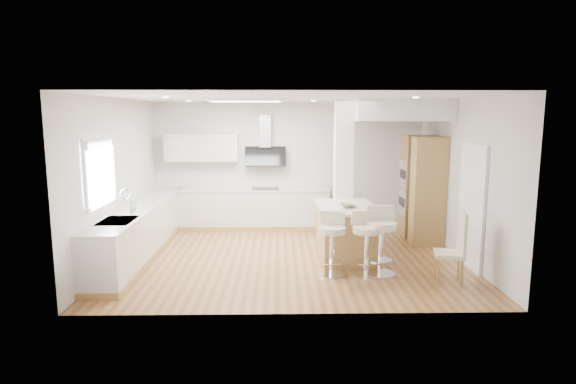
{
  "coord_description": "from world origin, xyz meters",
  "views": [
    {
      "loc": [
        -0.2,
        -8.31,
        2.51
      ],
      "look_at": [
        -0.03,
        0.4,
        1.11
      ],
      "focal_mm": 30.0,
      "sensor_mm": 36.0,
      "label": 1
    }
  ],
  "objects_px": {
    "peninsula": "(346,231)",
    "dining_chair": "(456,245)",
    "bar_stool_c": "(381,237)",
    "bar_stool_b": "(366,240)",
    "bar_stool_a": "(332,240)"
  },
  "relations": [
    {
      "from": "bar_stool_b",
      "to": "bar_stool_a",
      "type": "bearing_deg",
      "value": 166.17
    },
    {
      "from": "bar_stool_b",
      "to": "bar_stool_c",
      "type": "bearing_deg",
      "value": 5.13
    },
    {
      "from": "bar_stool_a",
      "to": "dining_chair",
      "type": "bearing_deg",
      "value": -3.11
    },
    {
      "from": "peninsula",
      "to": "bar_stool_b",
      "type": "relative_size",
      "value": 1.52
    },
    {
      "from": "bar_stool_a",
      "to": "bar_stool_b",
      "type": "height_order",
      "value": "bar_stool_b"
    },
    {
      "from": "peninsula",
      "to": "dining_chair",
      "type": "relative_size",
      "value": 1.41
    },
    {
      "from": "peninsula",
      "to": "bar_stool_c",
      "type": "bearing_deg",
      "value": -69.08
    },
    {
      "from": "peninsula",
      "to": "bar_stool_a",
      "type": "relative_size",
      "value": 1.54
    },
    {
      "from": "bar_stool_c",
      "to": "dining_chair",
      "type": "relative_size",
      "value": 1.0
    },
    {
      "from": "peninsula",
      "to": "bar_stool_a",
      "type": "bearing_deg",
      "value": -111.28
    },
    {
      "from": "bar_stool_c",
      "to": "bar_stool_a",
      "type": "bearing_deg",
      "value": -175.75
    },
    {
      "from": "bar_stool_c",
      "to": "bar_stool_b",
      "type": "bearing_deg",
      "value": -162.79
    },
    {
      "from": "bar_stool_b",
      "to": "bar_stool_c",
      "type": "height_order",
      "value": "bar_stool_c"
    },
    {
      "from": "bar_stool_a",
      "to": "bar_stool_c",
      "type": "height_order",
      "value": "bar_stool_c"
    },
    {
      "from": "bar_stool_c",
      "to": "dining_chair",
      "type": "bearing_deg",
      "value": -17.77
    }
  ]
}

